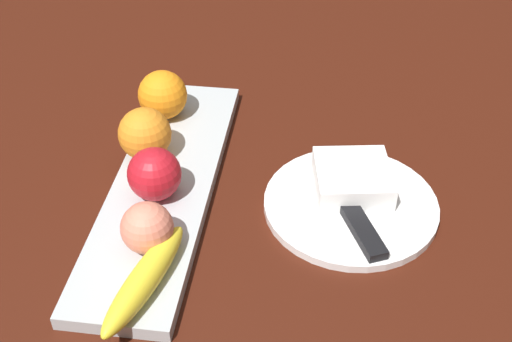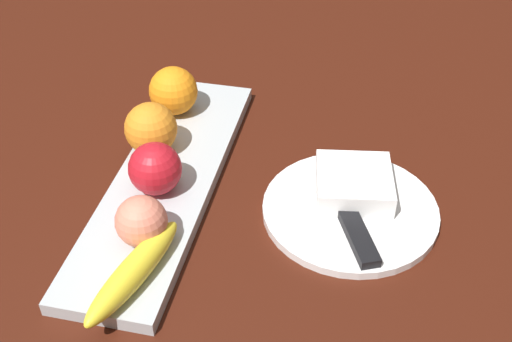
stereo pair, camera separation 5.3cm
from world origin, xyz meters
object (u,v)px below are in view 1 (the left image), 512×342
banana (145,278)px  apple (154,174)px  peach (144,228)px  dinner_plate (351,205)px  folded_napkin (353,178)px  fruit_tray (164,186)px  orange_near_apple (163,95)px  knife (358,224)px  orange_near_banana (145,134)px

banana → apple: bearing=24.4°
peach → dinner_plate: peach is taller
banana → folded_napkin: (0.21, -0.22, -0.01)m
apple → dinner_plate: apple is taller
fruit_tray → banana: size_ratio=2.76×
apple → orange_near_apple: (0.17, 0.03, 0.00)m
orange_near_apple → dinner_plate: orange_near_apple is taller
fruit_tray → peach: (-0.12, -0.01, 0.04)m
banana → peach: peach is taller
peach → dinner_plate: bearing=-63.4°
apple → peach: 0.09m
banana → folded_napkin: banana is taller
fruit_tray → knife: knife is taller
apple → dinner_plate: bearing=-83.7°
fruit_tray → banana: 0.18m
orange_near_banana → folded_napkin: 0.28m
fruit_tray → apple: 0.05m
orange_near_banana → dinner_plate: bearing=-100.3°
banana → orange_near_apple: bearing=24.7°
fruit_tray → dinner_plate: (0.00, -0.24, -0.00)m
dinner_plate → knife: (-0.04, -0.01, 0.01)m
banana → dinner_plate: banana is taller
orange_near_apple → peach: bearing=-170.7°
peach → knife: 0.26m
apple → folded_napkin: (0.05, -0.25, -0.03)m
knife → dinner_plate: bearing=-12.8°
banana → orange_near_apple: 0.33m
banana → orange_near_apple: size_ratio=2.36×
apple → banana: (-0.15, -0.03, -0.02)m
orange_near_banana → orange_near_apple: bearing=-0.3°
banana → dinner_plate: 0.28m
fruit_tray → knife: size_ratio=2.69×
orange_near_banana → folded_napkin: orange_near_banana is taller
orange_near_banana → dinner_plate: 0.29m
banana → orange_near_apple: (0.33, 0.06, 0.02)m
orange_near_apple → orange_near_banana: (-0.10, 0.00, 0.00)m
orange_near_apple → folded_napkin: 0.30m
orange_near_banana → knife: 0.31m
banana → knife: banana is taller
dinner_plate → folded_napkin: (0.03, 0.00, 0.02)m
orange_near_apple → dinner_plate: 0.32m
fruit_tray → orange_near_banana: 0.08m
folded_napkin → orange_near_banana: bearing=85.3°
fruit_tray → banana: banana is taller
apple → banana: bearing=-170.0°
fruit_tray → peach: bearing=-175.5°
apple → orange_near_apple: bearing=10.6°
fruit_tray → folded_napkin: (0.03, -0.24, 0.02)m
fruit_tray → orange_near_banana: orange_near_banana is taller
fruit_tray → peach: size_ratio=7.62×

